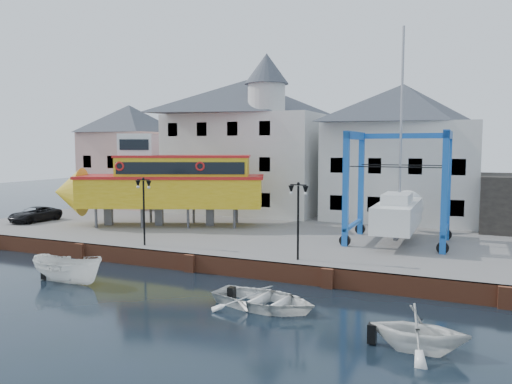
% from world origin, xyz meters
% --- Properties ---
extents(ground, '(140.00, 140.00, 0.00)m').
position_xyz_m(ground, '(0.00, 0.00, 0.00)').
color(ground, '#17252C').
rests_on(ground, ground).
extents(hardstanding, '(44.00, 22.00, 1.00)m').
position_xyz_m(hardstanding, '(0.00, 11.00, 0.50)').
color(hardstanding, slate).
rests_on(hardstanding, ground).
extents(quay_wall, '(44.00, 0.47, 1.00)m').
position_xyz_m(quay_wall, '(-0.00, 0.10, 0.50)').
color(quay_wall, brown).
rests_on(quay_wall, ground).
extents(building_pink, '(8.00, 7.00, 10.30)m').
position_xyz_m(building_pink, '(-18.00, 18.00, 6.15)').
color(building_pink, '#D3A196').
rests_on(building_pink, hardstanding).
extents(building_white_main, '(14.00, 8.30, 14.00)m').
position_xyz_m(building_white_main, '(-4.87, 18.39, 7.34)').
color(building_white_main, silver).
rests_on(building_white_main, hardstanding).
extents(building_white_right, '(12.00, 8.00, 11.20)m').
position_xyz_m(building_white_right, '(9.00, 19.00, 6.60)').
color(building_white_right, silver).
rests_on(building_white_right, hardstanding).
extents(lamp_post_left, '(1.12, 0.32, 4.20)m').
position_xyz_m(lamp_post_left, '(-4.00, 1.20, 4.17)').
color(lamp_post_left, black).
rests_on(lamp_post_left, hardstanding).
extents(lamp_post_right, '(1.12, 0.32, 4.20)m').
position_xyz_m(lamp_post_right, '(6.00, 1.20, 4.17)').
color(lamp_post_right, black).
rests_on(lamp_post_right, hardstanding).
extents(tour_boat, '(16.43, 9.64, 7.04)m').
position_xyz_m(tour_boat, '(-7.64, 8.13, 4.32)').
color(tour_boat, '#59595E').
rests_on(tour_boat, hardstanding).
extents(travel_lift, '(6.35, 8.96, 13.52)m').
position_xyz_m(travel_lift, '(10.24, 9.00, 3.26)').
color(travel_lift, '#185BA3').
rests_on(travel_lift, hardstanding).
extents(van, '(2.19, 4.39, 1.19)m').
position_xyz_m(van, '(-18.07, 5.67, 1.60)').
color(van, black).
rests_on(van, hardstanding).
extents(motorboat_a, '(4.36, 1.71, 1.67)m').
position_xyz_m(motorboat_a, '(-4.60, -4.58, 0.00)').
color(motorboat_a, white).
rests_on(motorboat_a, ground).
extents(motorboat_b, '(5.28, 4.10, 1.00)m').
position_xyz_m(motorboat_b, '(6.29, -4.18, 0.00)').
color(motorboat_b, white).
rests_on(motorboat_b, ground).
extents(motorboat_c, '(3.36, 2.91, 1.76)m').
position_xyz_m(motorboat_c, '(13.00, -6.35, 0.00)').
color(motorboat_c, white).
rests_on(motorboat_c, ground).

